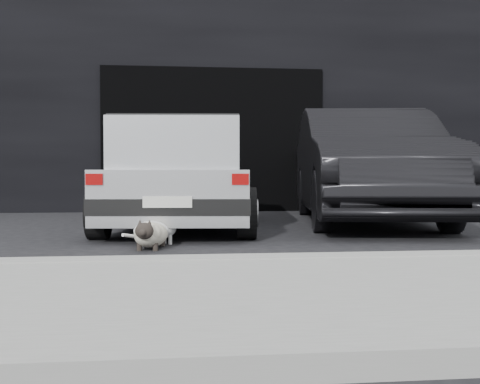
{
  "coord_description": "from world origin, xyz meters",
  "views": [
    {
      "loc": [
        0.24,
        -6.89,
        0.73
      ],
      "look_at": [
        0.96,
        -0.61,
        0.51
      ],
      "focal_mm": 45.0,
      "sensor_mm": 36.0,
      "label": 1
    }
  ],
  "objects": [
    {
      "name": "garage_opening",
      "position": [
        1.0,
        3.99,
        1.3
      ],
      "size": [
        4.0,
        0.1,
        2.6
      ],
      "primitive_type": "cube",
      "color": "black",
      "rests_on": "ground"
    },
    {
      "name": "sidewalk",
      "position": [
        1.0,
        -3.8,
        0.06
      ],
      "size": [
        18.0,
        2.2,
        0.11
      ],
      "primitive_type": "cube",
      "color": "gray",
      "rests_on": "ground"
    },
    {
      "name": "second_car",
      "position": [
        2.99,
        1.37,
        0.82
      ],
      "size": [
        2.46,
        5.17,
        1.63
      ],
      "primitive_type": "imported",
      "rotation": [
        0.0,
        0.0,
        -0.15
      ],
      "color": "black",
      "rests_on": "ground"
    },
    {
      "name": "cat_white",
      "position": [
        0.11,
        -0.87,
        0.16
      ],
      "size": [
        0.6,
        0.44,
        0.32
      ],
      "rotation": [
        0.0,
        0.0,
        -1.07
      ],
      "color": "silver",
      "rests_on": "ground"
    },
    {
      "name": "cat_siamese",
      "position": [
        0.04,
        -1.21,
        0.14
      ],
      "size": [
        0.39,
        0.89,
        0.31
      ],
      "rotation": [
        0.0,
        0.0,
        2.97
      ],
      "color": "beige",
      "rests_on": "ground"
    },
    {
      "name": "curb",
      "position": [
        1.0,
        -2.6,
        0.06
      ],
      "size": [
        18.0,
        0.25,
        0.12
      ],
      "primitive_type": "cube",
      "color": "gray",
      "rests_on": "ground"
    },
    {
      "name": "silver_hatchback",
      "position": [
        0.38,
        0.78,
        0.74
      ],
      "size": [
        2.11,
        3.82,
        1.35
      ],
      "rotation": [
        0.0,
        0.0,
        -0.1
      ],
      "color": "silver",
      "rests_on": "ground"
    },
    {
      "name": "ground",
      "position": [
        0.0,
        0.0,
        0.0
      ],
      "size": [
        80.0,
        80.0,
        0.0
      ],
      "primitive_type": "plane",
      "color": "black",
      "rests_on": "ground"
    },
    {
      "name": "building_facade",
      "position": [
        1.0,
        6.0,
        2.5
      ],
      "size": [
        34.0,
        4.0,
        5.0
      ],
      "primitive_type": "cube",
      "color": "black",
      "rests_on": "ground"
    }
  ]
}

